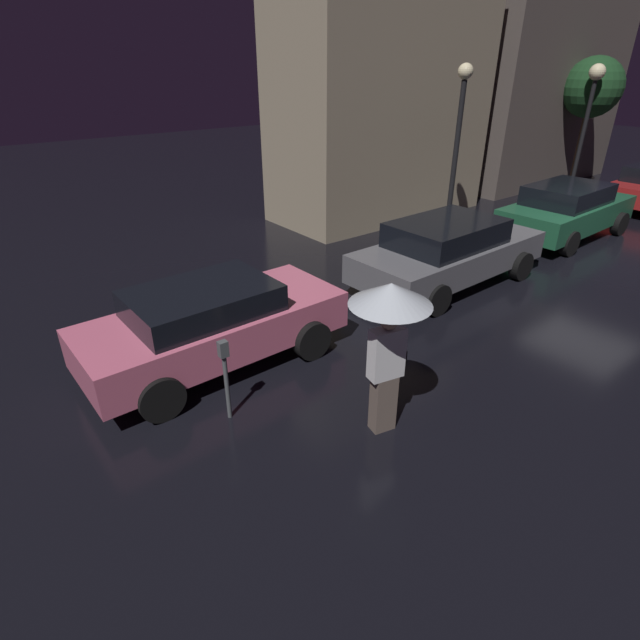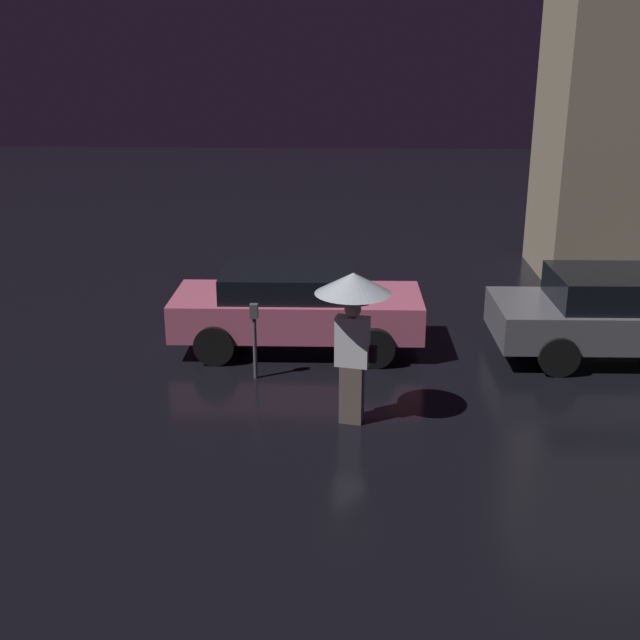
{
  "view_description": "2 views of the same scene",
  "coord_description": "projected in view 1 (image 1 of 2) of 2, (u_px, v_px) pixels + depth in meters",
  "views": [
    {
      "loc": [
        -12.77,
        -4.89,
        4.33
      ],
      "look_at": [
        -8.81,
        0.17,
        0.99
      ],
      "focal_mm": 28.0,
      "sensor_mm": 36.0,
      "label": 1
    },
    {
      "loc": [
        -8.88,
        -11.12,
        4.79
      ],
      "look_at": [
        -9.39,
        0.11,
        0.97
      ],
      "focal_mm": 45.0,
      "sensor_mm": 36.0,
      "label": 2
    }
  ],
  "objects": [
    {
      "name": "ground_plane",
      "position": [
        602.0,
        257.0,
        12.4
      ],
      "size": [
        60.0,
        60.0,
        0.0
      ],
      "primitive_type": "plane",
      "color": "black"
    },
    {
      "name": "building_facade_left",
      "position": [
        382.0,
        86.0,
        14.38
      ],
      "size": [
        6.5,
        3.0,
        7.37
      ],
      "color": "gray",
      "rests_on": "ground"
    },
    {
      "name": "building_facade_right",
      "position": [
        535.0,
        92.0,
        19.05
      ],
      "size": [
        7.81,
        3.0,
        6.54
      ],
      "color": "#564C47",
      "rests_on": "ground"
    },
    {
      "name": "parked_car_pink",
      "position": [
        213.0,
        323.0,
        7.74
      ],
      "size": [
        4.13,
        1.88,
        1.34
      ],
      "rotation": [
        0.0,
        0.0,
        0.02
      ],
      "color": "#DB6684",
      "rests_on": "ground"
    },
    {
      "name": "parked_car_grey",
      "position": [
        448.0,
        251.0,
        10.63
      ],
      "size": [
        4.6,
        2.01,
        1.41
      ],
      "rotation": [
        0.0,
        0.0,
        0.02
      ],
      "color": "slate",
      "rests_on": "ground"
    },
    {
      "name": "parked_car_green",
      "position": [
        567.0,
        210.0,
        13.49
      ],
      "size": [
        4.45,
        1.98,
        1.44
      ],
      "rotation": [
        0.0,
        0.0,
        0.03
      ],
      "color": "#1E5638",
      "rests_on": "ground"
    },
    {
      "name": "pedestrian_with_umbrella",
      "position": [
        389.0,
        320.0,
        5.9
      ],
      "size": [
        0.99,
        0.99,
        2.09
      ],
      "rotation": [
        0.0,
        0.0,
        2.93
      ],
      "color": "#66564C",
      "rests_on": "ground"
    },
    {
      "name": "parking_meter",
      "position": [
        225.0,
        371.0,
        6.5
      ],
      "size": [
        0.12,
        0.1,
        1.19
      ],
      "color": "#4C5154",
      "rests_on": "ground"
    },
    {
      "name": "street_lamp_near",
      "position": [
        459.0,
        126.0,
        12.83
      ],
      "size": [
        0.38,
        0.38,
        4.3
      ],
      "color": "black",
      "rests_on": "ground"
    },
    {
      "name": "street_lamp_far",
      "position": [
        591.0,
        97.0,
        16.58
      ],
      "size": [
        0.51,
        0.51,
        4.27
      ],
      "color": "black",
      "rests_on": "ground"
    },
    {
      "name": "street_tree",
      "position": [
        593.0,
        88.0,
        17.51
      ],
      "size": [
        2.03,
        2.03,
        4.53
      ],
      "color": "#473323",
      "rests_on": "ground"
    }
  ]
}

